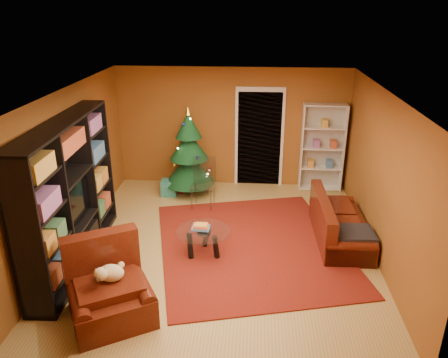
# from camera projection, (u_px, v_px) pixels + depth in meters

# --- Properties ---
(floor) EXTENTS (5.00, 5.50, 0.05)m
(floor) POSITION_uv_depth(u_px,v_px,m) (222.00, 246.00, 7.46)
(floor) COLOR #A78948
(floor) RESTS_ON ground
(ceiling) EXTENTS (5.00, 5.50, 0.05)m
(ceiling) POSITION_uv_depth(u_px,v_px,m) (222.00, 91.00, 6.46)
(ceiling) COLOR silver
(ceiling) RESTS_ON wall_back
(wall_back) EXTENTS (5.00, 0.05, 2.60)m
(wall_back) POSITION_uv_depth(u_px,v_px,m) (232.00, 127.00, 9.52)
(wall_back) COLOR brown
(wall_back) RESTS_ON ground
(wall_left) EXTENTS (0.05, 5.50, 2.60)m
(wall_left) POSITION_uv_depth(u_px,v_px,m) (68.00, 170.00, 7.13)
(wall_left) COLOR brown
(wall_left) RESTS_ON ground
(wall_right) EXTENTS (0.05, 5.50, 2.60)m
(wall_right) POSITION_uv_depth(u_px,v_px,m) (384.00, 178.00, 6.79)
(wall_right) COLOR brown
(wall_right) RESTS_ON ground
(doorway) EXTENTS (1.06, 0.60, 2.16)m
(doorway) POSITION_uv_depth(u_px,v_px,m) (259.00, 140.00, 9.53)
(doorway) COLOR black
(doorway) RESTS_ON floor
(rug) EXTENTS (3.76, 4.12, 0.02)m
(rug) POSITION_uv_depth(u_px,v_px,m) (251.00, 245.00, 7.41)
(rug) COLOR maroon
(rug) RESTS_ON floor
(media_unit) EXTENTS (0.56, 2.97, 2.27)m
(media_unit) POSITION_uv_depth(u_px,v_px,m) (70.00, 195.00, 6.62)
(media_unit) COLOR black
(media_unit) RESTS_ON floor
(christmas_tree) EXTENTS (1.15, 1.15, 1.90)m
(christmas_tree) POSITION_uv_depth(u_px,v_px,m) (189.00, 152.00, 9.15)
(christmas_tree) COLOR #0B3619
(christmas_tree) RESTS_ON floor
(gift_box_teal) EXTENTS (0.34, 0.34, 0.32)m
(gift_box_teal) POSITION_uv_depth(u_px,v_px,m) (169.00, 188.00, 9.32)
(gift_box_teal) COLOR #247D76
(gift_box_teal) RESTS_ON floor
(gift_box_red) EXTENTS (0.30, 0.30, 0.24)m
(gift_box_red) POSITION_uv_depth(u_px,v_px,m) (177.00, 187.00, 9.47)
(gift_box_red) COLOR maroon
(gift_box_red) RESTS_ON floor
(white_bookshelf) EXTENTS (0.90, 0.34, 1.94)m
(white_bookshelf) POSITION_uv_depth(u_px,v_px,m) (322.00, 148.00, 9.33)
(white_bookshelf) COLOR white
(white_bookshelf) RESTS_ON floor
(armchair) EXTENTS (1.49, 1.49, 0.85)m
(armchair) POSITION_uv_depth(u_px,v_px,m) (110.00, 290.00, 5.59)
(armchair) COLOR #42140A
(armchair) RESTS_ON rug
(dog) EXTENTS (0.50, 0.46, 0.28)m
(dog) POSITION_uv_depth(u_px,v_px,m) (111.00, 273.00, 5.58)
(dog) COLOR beige
(dog) RESTS_ON armchair
(sofa) EXTENTS (0.86, 1.82, 0.78)m
(sofa) POSITION_uv_depth(u_px,v_px,m) (341.00, 219.00, 7.48)
(sofa) COLOR #42140A
(sofa) RESTS_ON rug
(coffee_table) EXTENTS (0.91, 0.91, 0.55)m
(coffee_table) POSITION_uv_depth(u_px,v_px,m) (204.00, 242.00, 7.08)
(coffee_table) COLOR gray
(coffee_table) RESTS_ON rug
(acrylic_chair) EXTENTS (0.50, 0.54, 0.91)m
(acrylic_chair) POSITION_uv_depth(u_px,v_px,m) (203.00, 186.00, 8.65)
(acrylic_chair) COLOR #66605B
(acrylic_chair) RESTS_ON rug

